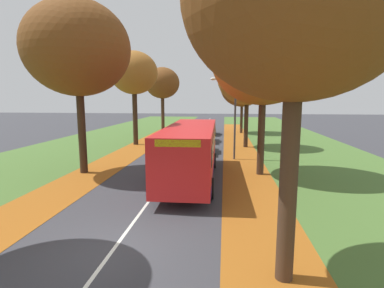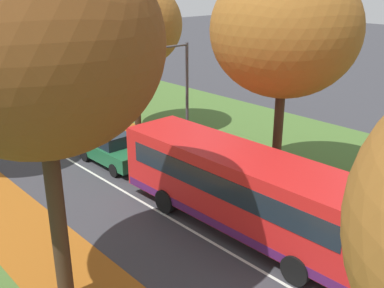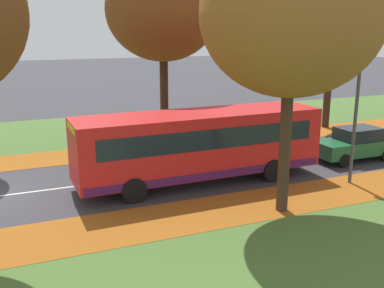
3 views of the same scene
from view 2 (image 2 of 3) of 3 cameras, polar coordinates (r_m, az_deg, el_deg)
name	(u,v)px [view 2 (image 2 of 3)]	position (r m, az deg, el deg)	size (l,w,h in m)	color
leaf_litter_left	(16,225)	(18.36, -21.42, -9.54)	(2.80, 60.00, 0.00)	#9E5619
grass_verge_right	(185,118)	(29.80, -0.95, 3.36)	(12.00, 90.00, 0.01)	#476B2D
leaf_litter_right	(195,161)	(22.70, 0.43, -2.21)	(2.80, 60.00, 0.00)	#9E5619
road_centre_line	(56,152)	(25.00, -16.92, -0.97)	(0.12, 80.00, 0.01)	silver
tree_left_near	(37,45)	(11.27, -19.08, 11.83)	(6.03, 6.03, 10.01)	#382619
tree_right_near	(285,30)	(18.74, 11.73, 13.96)	(6.01, 6.01, 9.49)	#422D1E
tree_right_mid	(134,25)	(25.89, -7.41, 14.81)	(5.39, 5.39, 8.73)	#382619
tree_right_far	(45,19)	(35.91, -18.12, 14.87)	(5.53, 5.53, 8.37)	#422D1E
streetlamp_right	(182,93)	(20.89, -1.31, 6.55)	(1.89, 0.28, 6.00)	#47474C
bus	(242,187)	(16.20, 6.39, -5.48)	(2.78, 10.44, 2.98)	red
car_green_lead	(112,149)	(22.46, -10.14, -0.59)	(1.81, 4.22, 1.62)	#1E6038
car_silver_following	(53,121)	(27.66, -17.26, 2.82)	(1.82, 4.22, 1.62)	#B7BABF
car_black_third_in_line	(11,101)	(33.24, -22.03, 5.11)	(1.89, 4.25, 1.62)	black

